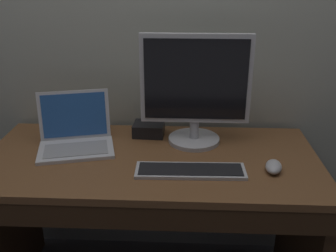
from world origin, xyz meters
name	(u,v)px	position (x,y,z in m)	size (l,w,h in m)	color
back_wall	(156,6)	(0.00, 0.38, 1.32)	(4.46, 0.04, 2.64)	#9EA093
desk	(151,206)	(0.00, -0.01, 0.50)	(1.41, 0.67, 0.74)	brown
laptop_silver	(75,137)	(-0.34, 0.07, 0.79)	(0.37, 0.31, 0.23)	silver
external_monitor	(195,91)	(0.18, 0.15, 0.99)	(0.47, 0.23, 0.49)	#B7B7BC
wired_keyboard	(190,171)	(0.17, -0.13, 0.75)	(0.43, 0.13, 0.02)	#BCBCC1
computer_mouse	(274,167)	(0.49, -0.11, 0.76)	(0.06, 0.10, 0.04)	#B7B7BC
external_drive_box	(149,129)	(-0.03, 0.22, 0.77)	(0.14, 0.11, 0.06)	black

